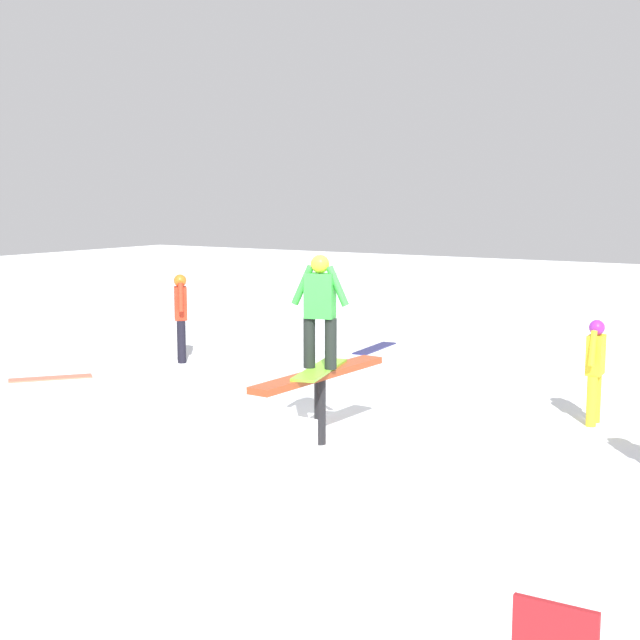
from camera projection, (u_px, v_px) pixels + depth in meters
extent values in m
plane|color=white|center=(320.00, 444.00, 10.53)|extent=(60.00, 60.00, 0.00)
cylinder|color=black|center=(320.00, 411.00, 10.47)|extent=(0.14, 0.14, 0.80)
cube|color=#A53F1E|center=(320.00, 374.00, 10.41)|extent=(2.36, 0.38, 0.08)
cube|color=white|center=(204.00, 459.00, 8.85)|extent=(1.87, 1.58, 0.64)
cube|color=#81DE31|center=(320.00, 369.00, 10.40)|extent=(1.36, 0.62, 0.03)
cylinder|color=black|center=(331.00, 344.00, 10.32)|extent=(0.14, 0.14, 0.59)
cylinder|color=black|center=(309.00, 343.00, 10.40)|extent=(0.14, 0.14, 0.59)
cube|color=green|center=(320.00, 296.00, 10.28)|extent=(0.29, 0.38, 0.52)
cylinder|color=green|center=(337.00, 286.00, 10.20)|extent=(0.15, 0.29, 0.48)
cylinder|color=green|center=(303.00, 285.00, 10.32)|extent=(0.15, 0.29, 0.48)
sphere|color=yellow|center=(320.00, 264.00, 10.23)|extent=(0.21, 0.21, 0.21)
cylinder|color=black|center=(182.00, 342.00, 15.52)|extent=(0.14, 0.14, 0.75)
cylinder|color=black|center=(181.00, 339.00, 15.78)|extent=(0.14, 0.14, 0.75)
cube|color=red|center=(181.00, 303.00, 15.56)|extent=(0.40, 0.39, 0.58)
cylinder|color=red|center=(181.00, 297.00, 15.33)|extent=(0.20, 0.19, 0.51)
cylinder|color=red|center=(180.00, 295.00, 15.75)|extent=(0.20, 0.19, 0.51)
sphere|color=orange|center=(180.00, 281.00, 15.50)|extent=(0.22, 0.22, 0.22)
cylinder|color=yellow|center=(592.00, 401.00, 11.28)|extent=(0.13, 0.13, 0.65)
cylinder|color=yellow|center=(596.00, 398.00, 11.49)|extent=(0.13, 0.13, 0.65)
cube|color=yellow|center=(596.00, 355.00, 11.30)|extent=(0.32, 0.20, 0.51)
cylinder|color=yellow|center=(593.00, 348.00, 11.12)|extent=(0.18, 0.09, 0.45)
cylinder|color=yellow|center=(599.00, 344.00, 11.45)|extent=(0.18, 0.09, 0.45)
sphere|color=purple|center=(597.00, 328.00, 11.26)|extent=(0.20, 0.20, 0.20)
cube|color=navy|center=(375.00, 348.00, 16.97)|extent=(1.47, 0.40, 0.02)
cube|color=#EE6B4F|center=(51.00, 378.00, 14.22)|extent=(1.18, 1.02, 0.02)
cube|color=#A61D22|center=(555.00, 640.00, 4.53)|extent=(0.05, 0.44, 0.40)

